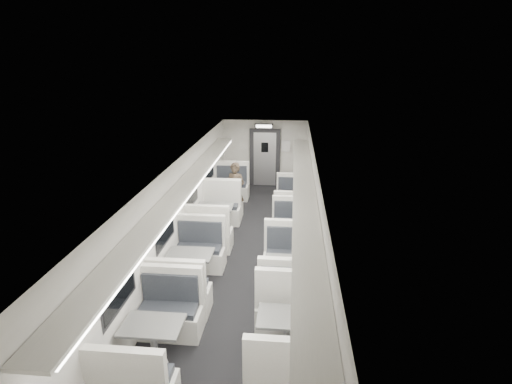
% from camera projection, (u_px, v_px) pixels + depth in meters
% --- Properties ---
extents(room, '(3.24, 12.24, 2.64)m').
position_uv_depth(room, '(245.00, 216.00, 8.77)').
color(room, black).
rests_on(room, ground).
extents(booth_left_a, '(1.14, 2.31, 1.24)m').
position_uv_depth(booth_left_a, '(227.00, 195.00, 12.47)').
color(booth_left_a, silver).
rests_on(booth_left_a, room).
extents(booth_left_b, '(1.14, 2.32, 1.24)m').
position_uv_depth(booth_left_b, '(215.00, 220.00, 10.57)').
color(booth_left_b, silver).
rests_on(booth_left_b, room).
extents(booth_left_c, '(1.11, 2.24, 1.20)m').
position_uv_depth(booth_left_c, '(191.00, 270.00, 8.12)').
color(booth_left_c, silver).
rests_on(booth_left_c, room).
extents(booth_left_d, '(1.09, 2.20, 1.18)m').
position_uv_depth(booth_left_d, '(154.00, 345.00, 6.03)').
color(booth_left_d, silver).
rests_on(booth_left_d, room).
extents(booth_right_a, '(0.96, 1.95, 1.04)m').
position_uv_depth(booth_right_a, '(291.00, 204.00, 11.94)').
color(booth_right_a, silver).
rests_on(booth_right_a, room).
extents(booth_right_b, '(0.99, 2.00, 1.07)m').
position_uv_depth(booth_right_b, '(290.00, 236.00, 9.76)').
color(booth_right_b, silver).
rests_on(booth_right_b, room).
extents(booth_right_c, '(1.12, 2.28, 1.22)m').
position_uv_depth(booth_right_c, '(289.00, 279.00, 7.78)').
color(booth_right_c, silver).
rests_on(booth_right_c, room).
extents(booth_right_d, '(1.11, 2.25, 1.20)m').
position_uv_depth(booth_right_d, '(287.00, 337.00, 6.19)').
color(booth_right_d, silver).
rests_on(booth_right_d, room).
extents(passenger, '(0.69, 0.56, 1.63)m').
position_uv_depth(passenger, '(235.00, 190.00, 11.67)').
color(passenger, black).
rests_on(passenger, room).
extents(window_a, '(0.02, 1.18, 0.84)m').
position_uv_depth(window_a, '(210.00, 167.00, 12.06)').
color(window_a, black).
rests_on(window_a, room).
extents(window_b, '(0.02, 1.18, 0.84)m').
position_uv_depth(window_b, '(192.00, 190.00, 9.99)').
color(window_b, black).
rests_on(window_b, room).
extents(window_c, '(0.02, 1.18, 0.84)m').
position_uv_depth(window_c, '(165.00, 225.00, 7.92)').
color(window_c, black).
rests_on(window_c, room).
extents(window_d, '(0.02, 1.18, 0.84)m').
position_uv_depth(window_d, '(118.00, 285.00, 5.84)').
color(window_d, black).
rests_on(window_d, room).
extents(luggage_rack_left, '(0.46, 10.40, 0.09)m').
position_uv_depth(luggage_rack_left, '(184.00, 188.00, 8.37)').
color(luggage_rack_left, silver).
rests_on(luggage_rack_left, room).
extents(luggage_rack_right, '(0.46, 10.40, 0.09)m').
position_uv_depth(luggage_rack_right, '(303.00, 191.00, 8.15)').
color(luggage_rack_right, silver).
rests_on(luggage_rack_right, room).
extents(vestibule_door, '(1.10, 0.13, 2.10)m').
position_uv_depth(vestibule_door, '(265.00, 158.00, 14.42)').
color(vestibule_door, black).
rests_on(vestibule_door, room).
extents(exit_sign, '(0.62, 0.12, 0.16)m').
position_uv_depth(exit_sign, '(264.00, 126.00, 13.56)').
color(exit_sign, black).
rests_on(exit_sign, room).
extents(wall_notice, '(0.32, 0.02, 0.40)m').
position_uv_depth(wall_notice, '(286.00, 146.00, 14.19)').
color(wall_notice, silver).
rests_on(wall_notice, room).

